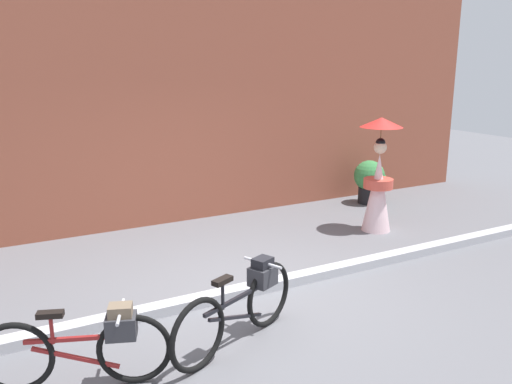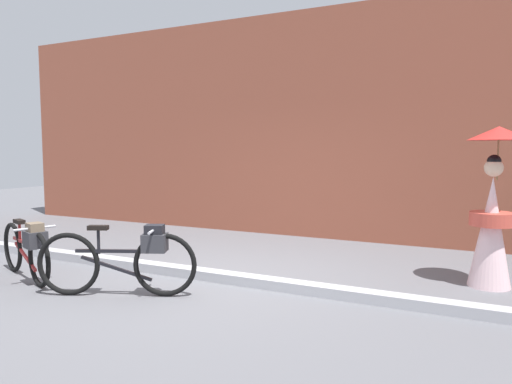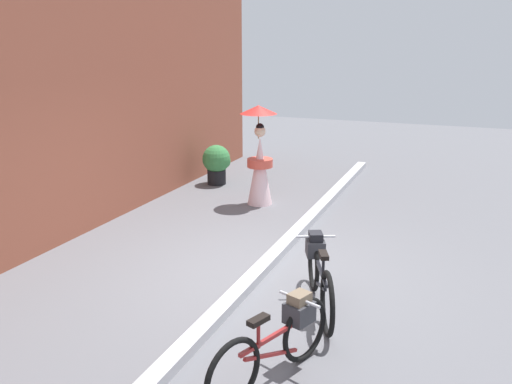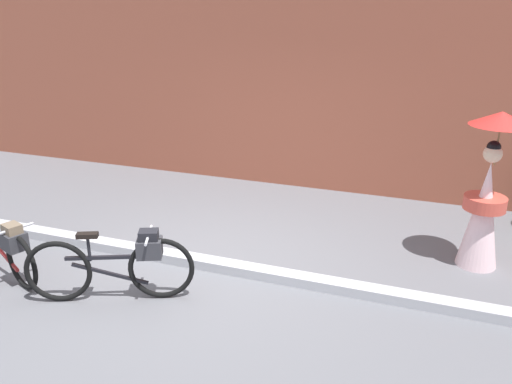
% 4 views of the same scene
% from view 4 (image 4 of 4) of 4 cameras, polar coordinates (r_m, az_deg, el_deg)
% --- Properties ---
extents(ground_plane, '(30.00, 30.00, 0.00)m').
position_cam_4_polar(ground_plane, '(6.45, -5.04, -8.28)').
color(ground_plane, slate).
extents(building_wall, '(14.00, 0.40, 4.17)m').
position_cam_4_polar(building_wall, '(9.01, 4.17, 13.79)').
color(building_wall, brown).
rests_on(building_wall, ground_plane).
extents(sidewalk_curb, '(14.00, 0.20, 0.12)m').
position_cam_4_polar(sidewalk_curb, '(6.42, -5.06, -7.81)').
color(sidewalk_curb, '#B2B2B7').
rests_on(sidewalk_curb, ground_plane).
extents(bicycle_near_officer, '(1.57, 0.69, 0.76)m').
position_cam_4_polar(bicycle_near_officer, '(6.72, -25.92, -5.31)').
color(bicycle_near_officer, black).
rests_on(bicycle_near_officer, ground_plane).
extents(bicycle_far_side, '(1.67, 0.79, 0.81)m').
position_cam_4_polar(bicycle_far_side, '(5.80, -14.90, -7.64)').
color(bicycle_far_side, black).
rests_on(bicycle_far_side, ground_plane).
extents(person_with_parasol, '(0.70, 0.70, 1.91)m').
position_cam_4_polar(person_with_parasol, '(6.72, 23.96, -0.34)').
color(person_with_parasol, silver).
rests_on(person_with_parasol, ground_plane).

